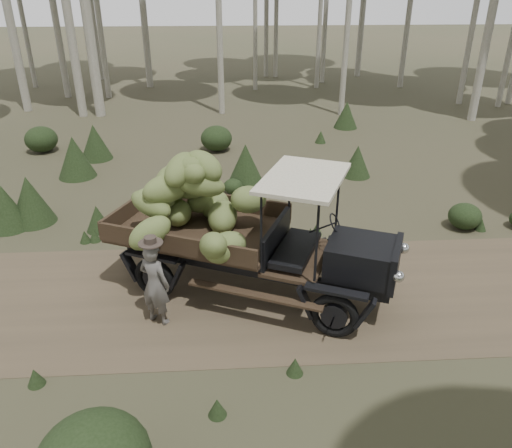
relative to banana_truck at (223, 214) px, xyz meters
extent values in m
plane|color=#473D2B|center=(1.54, -0.43, -1.58)|extent=(120.00, 120.00, 0.00)
cube|color=brown|center=(1.54, -0.43, -1.57)|extent=(70.00, 4.00, 0.01)
cube|color=black|center=(2.41, -0.99, -0.46)|extent=(1.44, 1.41, 0.61)
cube|color=black|center=(2.97, -1.23, -0.46)|extent=(0.54, 1.07, 0.69)
cube|color=black|center=(0.97, -0.37, -0.35)|extent=(0.70, 1.47, 0.61)
cube|color=#38281C|center=(-0.46, 0.25, -0.46)|extent=(3.66, 3.08, 0.09)
cube|color=#38281C|center=(-0.06, 1.17, -0.26)|extent=(2.89, 1.30, 0.36)
cube|color=#38281C|center=(-0.86, -0.67, -0.26)|extent=(2.89, 1.30, 0.36)
cube|color=#38281C|center=(-1.89, 0.87, -0.26)|extent=(0.86, 1.87, 0.36)
cube|color=beige|center=(1.41, -0.56, 0.90)|extent=(1.93, 2.25, 0.07)
cube|color=black|center=(0.78, 0.18, -0.88)|extent=(4.76, 2.13, 0.20)
cube|color=black|center=(0.45, -0.60, -0.88)|extent=(4.76, 2.13, 0.20)
torus|color=black|center=(2.56, -0.08, -1.15)|extent=(0.84, 0.48, 0.85)
torus|color=black|center=(1.85, -1.72, -1.15)|extent=(0.84, 0.48, 0.85)
torus|color=black|center=(-0.62, 1.29, -1.15)|extent=(0.84, 0.48, 0.85)
torus|color=black|center=(-1.33, -0.35, -1.15)|extent=(0.84, 0.48, 0.85)
sphere|color=beige|center=(3.25, -0.80, -0.41)|extent=(0.20, 0.20, 0.20)
sphere|color=beige|center=(2.85, -1.72, -0.41)|extent=(0.20, 0.20, 0.20)
ellipsoid|color=olive|center=(-0.88, 0.49, -0.19)|extent=(0.56, 1.00, 0.71)
ellipsoid|color=olive|center=(-1.27, 0.29, 0.20)|extent=(1.00, 0.75, 0.71)
ellipsoid|color=olive|center=(-0.36, 0.40, 0.59)|extent=(0.75, 1.03, 0.66)
ellipsoid|color=olive|center=(-0.45, 0.34, 0.78)|extent=(0.73, 1.10, 0.75)
ellipsoid|color=olive|center=(-0.15, 0.85, -0.20)|extent=(0.82, 0.94, 0.69)
ellipsoid|color=olive|center=(-0.90, 0.83, 0.17)|extent=(0.77, 1.06, 0.51)
ellipsoid|color=olive|center=(-0.96, 0.29, 0.58)|extent=(0.71, 0.96, 0.62)
ellipsoid|color=olive|center=(-0.74, 0.20, 0.82)|extent=(0.87, 1.10, 0.76)
ellipsoid|color=olive|center=(-0.34, 0.83, -0.11)|extent=(0.93, 0.62, 0.52)
ellipsoid|color=olive|center=(-1.32, 0.06, 0.20)|extent=(1.05, 0.94, 0.59)
ellipsoid|color=olive|center=(-1.02, 0.12, 0.49)|extent=(1.10, 0.96, 0.59)
ellipsoid|color=olive|center=(-0.55, 0.14, 0.78)|extent=(0.80, 0.95, 0.62)
ellipsoid|color=olive|center=(0.00, 0.29, -0.20)|extent=(0.66, 0.98, 0.70)
ellipsoid|color=olive|center=(-0.66, 0.70, 0.26)|extent=(1.00, 0.62, 0.48)
ellipsoid|color=olive|center=(-0.40, 0.11, 0.56)|extent=(1.02, 0.45, 0.63)
ellipsoid|color=olive|center=(-0.65, 0.18, 0.84)|extent=(0.91, 0.75, 0.66)
ellipsoid|color=olive|center=(0.04, -0.88, -0.23)|extent=(0.99, 0.77, 0.69)
ellipsoid|color=olive|center=(0.50, 0.25, 0.17)|extent=(0.98, 0.84, 0.67)
ellipsoid|color=olive|center=(-0.45, 0.34, 0.60)|extent=(0.91, 0.91, 0.49)
ellipsoid|color=olive|center=(-0.32, 0.28, 0.85)|extent=(1.04, 1.03, 0.72)
ellipsoid|color=olive|center=(-1.29, -0.55, -0.08)|extent=(1.07, 0.75, 0.84)
ellipsoid|color=olive|center=(-0.16, -1.03, -0.10)|extent=(0.64, 0.99, 0.78)
imported|color=#585551|center=(-1.20, -1.11, -0.79)|extent=(0.69, 0.61, 1.58)
cylinder|color=#372D27|center=(-1.20, -1.11, 0.02)|extent=(0.57, 0.57, 0.02)
cylinder|color=#372D27|center=(-1.20, -1.11, 0.07)|extent=(0.29, 0.29, 0.13)
ellipsoid|color=#233319|center=(-0.24, 8.66, -1.12)|extent=(1.11, 1.11, 0.88)
cone|color=#233319|center=(0.65, 5.25, -0.94)|extent=(1.15, 1.15, 1.28)
ellipsoid|color=#233319|center=(-6.38, 8.92, -1.12)|extent=(1.11, 1.11, 0.89)
cone|color=#233319|center=(-1.68, 3.48, -1.12)|extent=(0.83, 0.83, 0.92)
cone|color=#233319|center=(4.10, 5.88, -1.09)|extent=(0.88, 0.88, 0.98)
ellipsoid|color=#233319|center=(0.26, 4.71, -1.36)|extent=(0.54, 0.54, 0.43)
cone|color=#233319|center=(-4.79, 3.16, -0.96)|extent=(1.10, 1.10, 1.23)
cone|color=#233319|center=(-3.06, 2.59, -1.25)|extent=(0.59, 0.59, 0.66)
cone|color=#233319|center=(-4.52, 6.36, -0.94)|extent=(1.15, 1.15, 1.28)
cone|color=#233319|center=(3.61, 9.38, -1.35)|extent=(0.41, 0.41, 0.46)
cone|color=#233319|center=(5.00, 11.37, -1.04)|extent=(0.96, 0.96, 1.07)
ellipsoid|color=#233319|center=(5.87, 2.17, -1.25)|extent=(0.79, 0.79, 0.63)
ellipsoid|color=#233319|center=(-0.49, 6.77, -1.34)|extent=(0.57, 0.57, 0.46)
cone|color=#233319|center=(2.08, 5.79, -1.24)|extent=(0.60, 0.60, 0.67)
cone|color=#233319|center=(-4.30, 8.04, -0.98)|extent=(1.06, 1.06, 1.18)
cone|color=#233319|center=(-5.28, 2.87, -1.02)|extent=(1.01, 1.01, 1.12)
cone|color=#233319|center=(1.05, 2.09, -1.43)|extent=(0.27, 0.27, 0.30)
cone|color=#233319|center=(2.02, 1.80, -1.43)|extent=(0.27, 0.27, 0.30)
cone|color=#233319|center=(6.26, 2.03, -1.43)|extent=(0.27, 0.27, 0.30)
cone|color=#233319|center=(-2.87, -2.58, -1.43)|extent=(0.27, 0.27, 0.30)
cone|color=#233319|center=(-0.12, -3.34, -1.43)|extent=(0.27, 0.27, 0.30)
cone|color=#233319|center=(0.80, 2.38, -1.43)|extent=(0.27, 0.27, 0.30)
cone|color=#233319|center=(-1.34, 2.46, -1.43)|extent=(0.27, 0.27, 0.30)
cone|color=#233319|center=(-3.03, 2.03, -1.43)|extent=(0.27, 0.27, 0.30)
cone|color=#233319|center=(5.95, 2.50, -1.43)|extent=(0.27, 0.27, 0.30)
cone|color=#233319|center=(1.08, -2.58, -1.43)|extent=(0.27, 0.27, 0.30)
cone|color=#233319|center=(0.67, 2.56, -1.43)|extent=(0.27, 0.27, 0.30)
cone|color=#233319|center=(-3.24, 2.00, -1.43)|extent=(0.27, 0.27, 0.30)
cone|color=#233319|center=(2.21, 2.05, -1.43)|extent=(0.27, 0.27, 0.30)
camera|label=1|loc=(0.11, -8.48, 3.98)|focal=35.00mm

